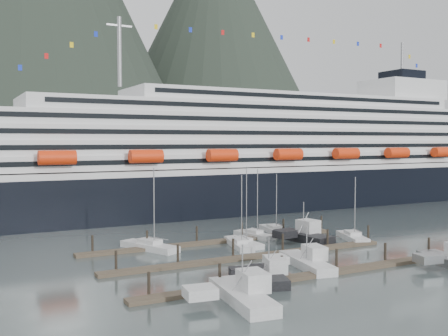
{
  "coord_description": "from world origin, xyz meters",
  "views": [
    {
      "loc": [
        -45.69,
        -64.29,
        17.78
      ],
      "look_at": [
        -0.09,
        22.0,
        12.67
      ],
      "focal_mm": 42.0,
      "sensor_mm": 36.0,
      "label": 1
    }
  ],
  "objects_px": {
    "trawler_c": "(306,261)",
    "sailboat_g": "(274,230)",
    "cruise_ship": "(266,162)",
    "trawler_e": "(303,235)",
    "trawler_b": "(268,275)",
    "sailboat_h": "(353,238)",
    "sailboat_f": "(254,235)",
    "trawler_a": "(241,294)",
    "sailboat_e": "(150,247)",
    "sailboat_c": "(240,245)",
    "sailboat_d": "(243,243)"
  },
  "relations": [
    {
      "from": "cruise_ship",
      "to": "trawler_e",
      "type": "height_order",
      "value": "cruise_ship"
    },
    {
      "from": "trawler_b",
      "to": "trawler_e",
      "type": "height_order",
      "value": "trawler_e"
    },
    {
      "from": "sailboat_f",
      "to": "sailboat_g",
      "type": "relative_size",
      "value": 1.11
    },
    {
      "from": "sailboat_g",
      "to": "sailboat_d",
      "type": "bearing_deg",
      "value": 133.99
    },
    {
      "from": "sailboat_g",
      "to": "trawler_b",
      "type": "relative_size",
      "value": 1.2
    },
    {
      "from": "sailboat_d",
      "to": "trawler_c",
      "type": "distance_m",
      "value": 17.6
    },
    {
      "from": "sailboat_g",
      "to": "trawler_a",
      "type": "xyz_separation_m",
      "value": [
        -27.37,
        -34.97,
        0.5
      ]
    },
    {
      "from": "trawler_e",
      "to": "trawler_b",
      "type": "bearing_deg",
      "value": 126.43
    },
    {
      "from": "trawler_b",
      "to": "trawler_c",
      "type": "xyz_separation_m",
      "value": [
        8.67,
        3.73,
        0.01
      ]
    },
    {
      "from": "cruise_ship",
      "to": "sailboat_h",
      "type": "bearing_deg",
      "value": -104.08
    },
    {
      "from": "trawler_c",
      "to": "sailboat_h",
      "type": "bearing_deg",
      "value": -47.11
    },
    {
      "from": "trawler_a",
      "to": "cruise_ship",
      "type": "bearing_deg",
      "value": -26.42
    },
    {
      "from": "trawler_a",
      "to": "trawler_b",
      "type": "bearing_deg",
      "value": -43.17
    },
    {
      "from": "sailboat_d",
      "to": "sailboat_f",
      "type": "xyz_separation_m",
      "value": [
        5.15,
        5.04,
        0.01
      ]
    },
    {
      "from": "trawler_a",
      "to": "trawler_b",
      "type": "xyz_separation_m",
      "value": [
        7.28,
        5.9,
        -0.09
      ]
    },
    {
      "from": "cruise_ship",
      "to": "sailboat_e",
      "type": "distance_m",
      "value": 62.04
    },
    {
      "from": "sailboat_d",
      "to": "sailboat_c",
      "type": "bearing_deg",
      "value": 133.84
    },
    {
      "from": "trawler_e",
      "to": "cruise_ship",
      "type": "bearing_deg",
      "value": -32.75
    },
    {
      "from": "cruise_ship",
      "to": "sailboat_g",
      "type": "height_order",
      "value": "cruise_ship"
    },
    {
      "from": "cruise_ship",
      "to": "trawler_b",
      "type": "xyz_separation_m",
      "value": [
        -40.25,
        -64.02,
        -11.23
      ]
    },
    {
      "from": "sailboat_f",
      "to": "sailboat_g",
      "type": "distance_m",
      "value": 6.76
    },
    {
      "from": "trawler_b",
      "to": "trawler_e",
      "type": "distance_m",
      "value": 28.0
    },
    {
      "from": "sailboat_e",
      "to": "trawler_c",
      "type": "bearing_deg",
      "value": -167.64
    },
    {
      "from": "sailboat_f",
      "to": "trawler_c",
      "type": "xyz_separation_m",
      "value": [
        -5.22,
        -22.63,
        0.41
      ]
    },
    {
      "from": "sailboat_d",
      "to": "trawler_b",
      "type": "height_order",
      "value": "sailboat_d"
    },
    {
      "from": "sailboat_h",
      "to": "sailboat_e",
      "type": "bearing_deg",
      "value": 95.28
    },
    {
      "from": "sailboat_g",
      "to": "trawler_c",
      "type": "xyz_separation_m",
      "value": [
        -11.42,
        -25.34,
        0.43
      ]
    },
    {
      "from": "cruise_ship",
      "to": "sailboat_f",
      "type": "height_order",
      "value": "cruise_ship"
    },
    {
      "from": "cruise_ship",
      "to": "sailboat_f",
      "type": "relative_size",
      "value": 16.05
    },
    {
      "from": "sailboat_h",
      "to": "trawler_a",
      "type": "distance_m",
      "value": 41.75
    },
    {
      "from": "sailboat_f",
      "to": "trawler_b",
      "type": "distance_m",
      "value": 29.8
    },
    {
      "from": "sailboat_f",
      "to": "trawler_a",
      "type": "relative_size",
      "value": 0.99
    },
    {
      "from": "sailboat_g",
      "to": "trawler_c",
      "type": "bearing_deg",
      "value": 165.42
    },
    {
      "from": "sailboat_d",
      "to": "trawler_a",
      "type": "bearing_deg",
      "value": 148.56
    },
    {
      "from": "sailboat_c",
      "to": "sailboat_f",
      "type": "distance_m",
      "value": 9.36
    },
    {
      "from": "sailboat_c",
      "to": "sailboat_f",
      "type": "xyz_separation_m",
      "value": [
        6.68,
        6.56,
        0.01
      ]
    },
    {
      "from": "trawler_e",
      "to": "sailboat_f",
      "type": "bearing_deg",
      "value": 33.91
    },
    {
      "from": "sailboat_d",
      "to": "cruise_ship",
      "type": "bearing_deg",
      "value": -37.4
    },
    {
      "from": "trawler_a",
      "to": "sailboat_e",
      "type": "bearing_deg",
      "value": 6.75
    },
    {
      "from": "trawler_c",
      "to": "sailboat_g",
      "type": "bearing_deg",
      "value": -13.59
    },
    {
      "from": "sailboat_e",
      "to": "cruise_ship",
      "type": "bearing_deg",
      "value": -73.7
    },
    {
      "from": "sailboat_f",
      "to": "trawler_c",
      "type": "distance_m",
      "value": 23.23
    },
    {
      "from": "sailboat_c",
      "to": "sailboat_h",
      "type": "relative_size",
      "value": 1.06
    },
    {
      "from": "sailboat_f",
      "to": "sailboat_h",
      "type": "bearing_deg",
      "value": -139.14
    },
    {
      "from": "sailboat_c",
      "to": "sailboat_g",
      "type": "height_order",
      "value": "sailboat_c"
    },
    {
      "from": "sailboat_f",
      "to": "trawler_a",
      "type": "height_order",
      "value": "sailboat_f"
    },
    {
      "from": "sailboat_c",
      "to": "sailboat_e",
      "type": "relative_size",
      "value": 0.9
    },
    {
      "from": "sailboat_h",
      "to": "sailboat_d",
      "type": "bearing_deg",
      "value": 94.78
    },
    {
      "from": "sailboat_g",
      "to": "trawler_a",
      "type": "distance_m",
      "value": 44.41
    },
    {
      "from": "cruise_ship",
      "to": "sailboat_g",
      "type": "xyz_separation_m",
      "value": [
        -20.16,
        -34.95,
        -11.64
      ]
    }
  ]
}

